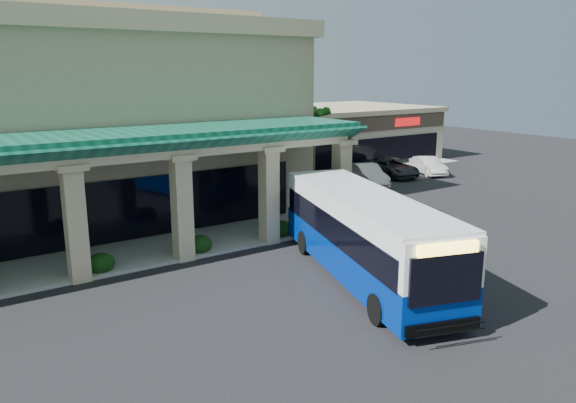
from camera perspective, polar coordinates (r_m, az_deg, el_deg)
ground at (r=22.70m, az=2.02°, el=-8.06°), size 110.00×110.00×0.00m
main_building at (r=33.39m, az=-26.67°, el=7.44°), size 30.80×14.80×11.35m
arcade at (r=24.81m, az=-22.90°, el=-0.37°), size 30.00×6.20×5.70m
strip_mall at (r=51.47m, az=2.29°, el=6.77°), size 22.50×12.50×4.90m
palm_0 at (r=35.39m, az=2.55°, el=5.20°), size 2.40×2.40×6.60m
palm_1 at (r=38.43m, az=1.04°, el=5.25°), size 2.40×2.40×5.80m
broadleaf_tree at (r=41.63m, az=-5.23°, el=5.13°), size 2.60×2.60×4.81m
transit_bus at (r=22.63m, az=7.71°, el=-3.62°), size 6.51×12.65×3.45m
pedestrian at (r=25.65m, az=10.92°, el=-3.40°), size 0.71×0.86×2.01m
car_silver at (r=39.22m, az=4.65°, el=2.17°), size 1.78×4.35×1.48m
car_white at (r=41.38m, az=8.03°, el=2.71°), size 3.02×4.97×1.55m
car_red at (r=43.13m, az=7.53°, el=2.97°), size 2.67×4.67×1.27m
car_gray at (r=45.15m, az=10.50°, el=3.44°), size 3.32×5.59×1.46m
car_extra at (r=46.73m, az=14.06°, el=3.56°), size 2.98×4.52×1.41m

